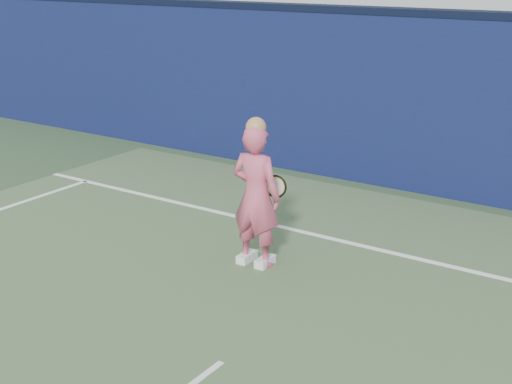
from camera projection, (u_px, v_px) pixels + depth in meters
The scene contains 4 objects.
backstop_wall at pixel (453, 109), 9.97m from camera, with size 24.00×0.40×2.50m, color #0D1A3B.
wall_cap at pixel (462, 14), 9.57m from camera, with size 24.00×0.42×0.10m, color black.
player at pixel (256, 196), 7.74m from camera, with size 0.59×0.40×1.67m.
racket at pixel (274, 187), 8.09m from camera, with size 0.51×0.13×0.27m.
Camera 1 is at (3.17, -3.22, 3.25)m, focal length 50.00 mm.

